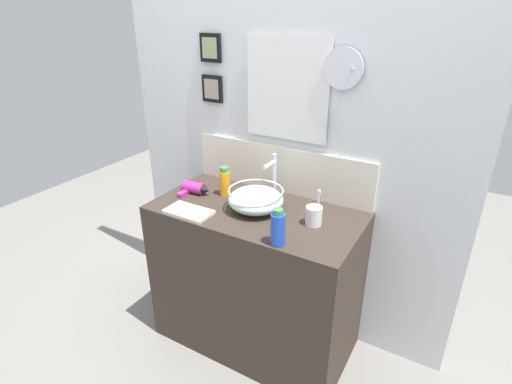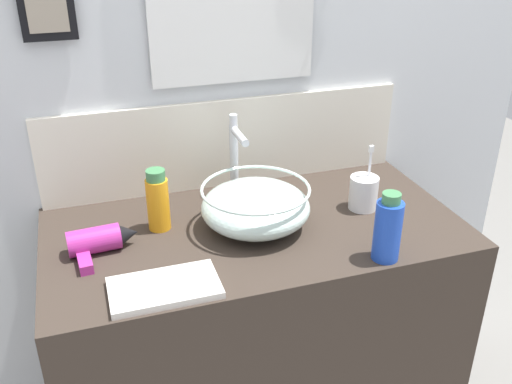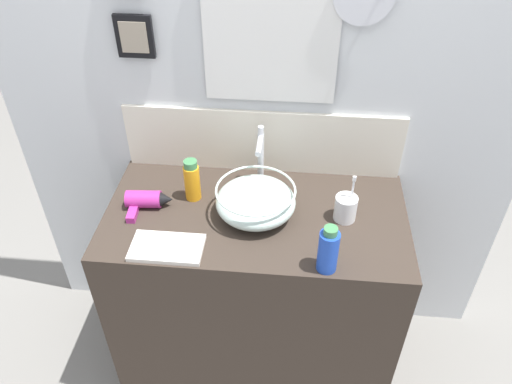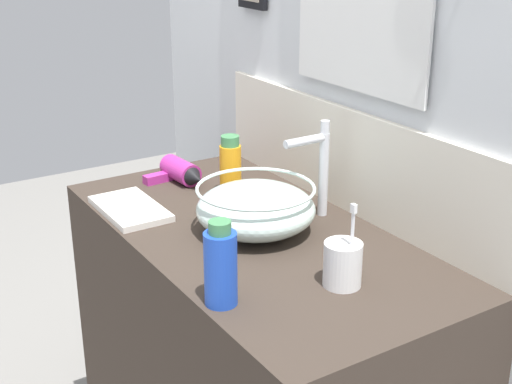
{
  "view_description": "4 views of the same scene",
  "coord_description": "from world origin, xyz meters",
  "px_view_note": "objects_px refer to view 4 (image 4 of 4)",
  "views": [
    {
      "loc": [
        0.9,
        -1.55,
        1.77
      ],
      "look_at": [
        0.0,
        0.0,
        0.94
      ],
      "focal_mm": 28.0,
      "sensor_mm": 36.0,
      "label": 1
    },
    {
      "loc": [
        -0.39,
        -1.21,
        1.59
      ],
      "look_at": [
        0.0,
        0.0,
        0.94
      ],
      "focal_mm": 40.0,
      "sensor_mm": 36.0,
      "label": 2
    },
    {
      "loc": [
        0.12,
        -1.31,
        2.01
      ],
      "look_at": [
        0.0,
        0.0,
        0.94
      ],
      "focal_mm": 35.0,
      "sensor_mm": 36.0,
      "label": 3
    },
    {
      "loc": [
        1.28,
        -0.81,
        1.53
      ],
      "look_at": [
        0.0,
        0.0,
        0.94
      ],
      "focal_mm": 50.0,
      "sensor_mm": 36.0,
      "label": 4
    }
  ],
  "objects_px": {
    "soap_dispenser": "(230,167)",
    "glass_bowl_sink": "(258,208)",
    "lotion_bottle": "(221,266)",
    "hand_towel": "(130,209)",
    "hair_drier": "(181,173)",
    "faucet": "(320,163)",
    "toothbrush_cup": "(343,264)"
  },
  "relations": [
    {
      "from": "glass_bowl_sink",
      "to": "lotion_bottle",
      "type": "xyz_separation_m",
      "value": [
        0.24,
        -0.24,
        0.02
      ]
    },
    {
      "from": "lotion_bottle",
      "to": "toothbrush_cup",
      "type": "bearing_deg",
      "value": 74.47
    },
    {
      "from": "lotion_bottle",
      "to": "faucet",
      "type": "bearing_deg",
      "value": 120.15
    },
    {
      "from": "faucet",
      "to": "toothbrush_cup",
      "type": "xyz_separation_m",
      "value": [
        0.31,
        -0.17,
        -0.09
      ]
    },
    {
      "from": "soap_dispenser",
      "to": "glass_bowl_sink",
      "type": "bearing_deg",
      "value": -15.52
    },
    {
      "from": "toothbrush_cup",
      "to": "lotion_bottle",
      "type": "height_order",
      "value": "toothbrush_cup"
    },
    {
      "from": "toothbrush_cup",
      "to": "soap_dispenser",
      "type": "bearing_deg",
      "value": 173.41
    },
    {
      "from": "lotion_bottle",
      "to": "hand_towel",
      "type": "relative_size",
      "value": 0.72
    },
    {
      "from": "toothbrush_cup",
      "to": "lotion_bottle",
      "type": "relative_size",
      "value": 1.05
    },
    {
      "from": "hair_drier",
      "to": "lotion_bottle",
      "type": "distance_m",
      "value": 0.67
    },
    {
      "from": "soap_dispenser",
      "to": "hand_towel",
      "type": "distance_m",
      "value": 0.28
    },
    {
      "from": "faucet",
      "to": "toothbrush_cup",
      "type": "distance_m",
      "value": 0.36
    },
    {
      "from": "hair_drier",
      "to": "hand_towel",
      "type": "xyz_separation_m",
      "value": [
        0.12,
        -0.2,
        -0.02
      ]
    },
    {
      "from": "hair_drier",
      "to": "toothbrush_cup",
      "type": "relative_size",
      "value": 0.95
    },
    {
      "from": "glass_bowl_sink",
      "to": "faucet",
      "type": "relative_size",
      "value": 1.16
    },
    {
      "from": "lotion_bottle",
      "to": "hand_towel",
      "type": "distance_m",
      "value": 0.52
    },
    {
      "from": "glass_bowl_sink",
      "to": "toothbrush_cup",
      "type": "distance_m",
      "value": 0.31
    },
    {
      "from": "faucet",
      "to": "hair_drier",
      "type": "height_order",
      "value": "faucet"
    },
    {
      "from": "hair_drier",
      "to": "hand_towel",
      "type": "relative_size",
      "value": 0.72
    },
    {
      "from": "toothbrush_cup",
      "to": "hand_towel",
      "type": "distance_m",
      "value": 0.62
    },
    {
      "from": "glass_bowl_sink",
      "to": "hand_towel",
      "type": "relative_size",
      "value": 1.18
    },
    {
      "from": "faucet",
      "to": "soap_dispenser",
      "type": "bearing_deg",
      "value": -155.52
    },
    {
      "from": "glass_bowl_sink",
      "to": "toothbrush_cup",
      "type": "bearing_deg",
      "value": 0.65
    },
    {
      "from": "faucet",
      "to": "lotion_bottle",
      "type": "xyz_separation_m",
      "value": [
        0.24,
        -0.41,
        -0.06
      ]
    },
    {
      "from": "faucet",
      "to": "hand_towel",
      "type": "height_order",
      "value": "faucet"
    },
    {
      "from": "glass_bowl_sink",
      "to": "soap_dispenser",
      "type": "distance_m",
      "value": 0.25
    },
    {
      "from": "hair_drier",
      "to": "hand_towel",
      "type": "height_order",
      "value": "hair_drier"
    },
    {
      "from": "hair_drier",
      "to": "lotion_bottle",
      "type": "xyz_separation_m",
      "value": [
        0.63,
        -0.23,
        0.05
      ]
    },
    {
      "from": "hair_drier",
      "to": "faucet",
      "type": "bearing_deg",
      "value": 24.3
    },
    {
      "from": "soap_dispenser",
      "to": "faucet",
      "type": "bearing_deg",
      "value": 24.48
    },
    {
      "from": "hair_drier",
      "to": "toothbrush_cup",
      "type": "xyz_separation_m",
      "value": [
        0.7,
        0.01,
        0.02
      ]
    },
    {
      "from": "glass_bowl_sink",
      "to": "soap_dispenser",
      "type": "relative_size",
      "value": 1.7
    }
  ]
}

